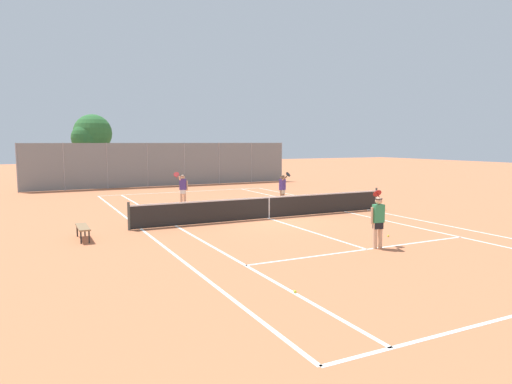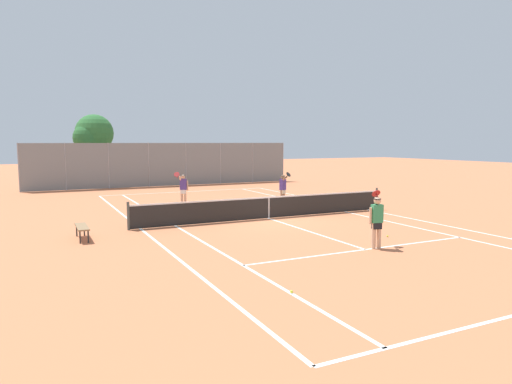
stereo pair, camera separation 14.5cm
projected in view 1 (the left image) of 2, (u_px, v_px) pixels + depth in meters
The scene contains 13 objects.
ground_plane at pixel (269, 218), 19.73m from camera, with size 120.00×120.00×0.00m, color #C67047.
court_line_markings at pixel (269, 218), 19.73m from camera, with size 11.10×23.90×0.01m.
tennis_net at pixel (269, 207), 19.68m from camera, with size 12.00×0.10×1.07m.
player_near_side at pixel (378, 219), 14.10m from camera, with size 0.76×0.72×1.77m.
player_far_left at pixel (183, 188), 23.70m from camera, with size 0.86×0.68×1.77m.
player_far_right at pixel (283, 188), 23.67m from camera, with size 0.43×0.90×1.77m.
loose_tennis_ball_0 at pixel (295, 292), 9.98m from camera, with size 0.07×0.07×0.07m, color #D1DB33.
loose_tennis_ball_1 at pixel (218, 220), 19.19m from camera, with size 0.07×0.07×0.07m, color #D1DB33.
loose_tennis_ball_2 at pixel (238, 207), 22.87m from camera, with size 0.07×0.07×0.07m, color #D1DB33.
loose_tennis_ball_3 at pixel (388, 236), 15.91m from camera, with size 0.07×0.07×0.07m, color #D1DB33.
courtside_bench at pixel (83, 228), 15.39m from camera, with size 0.36×1.50×0.47m.
back_fence at pixel (166, 164), 34.10m from camera, with size 19.92×0.08×3.24m.
tree_behind_left at pixel (91, 135), 33.97m from camera, with size 2.99×2.82×5.36m.
Camera 1 is at (-9.20, -17.19, 3.29)m, focal length 32.00 mm.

